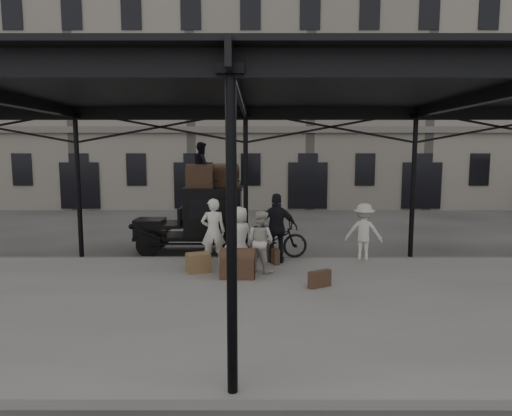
{
  "coord_description": "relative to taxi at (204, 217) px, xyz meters",
  "views": [
    {
      "loc": [
        0.32,
        -11.57,
        3.37
      ],
      "look_at": [
        0.31,
        1.6,
        1.7
      ],
      "focal_mm": 32.0,
      "sensor_mm": 36.0,
      "label": 1
    }
  ],
  "objects": [
    {
      "name": "steamer_trunk_roof_far",
      "position": [
        0.67,
        0.2,
        1.29
      ],
      "size": [
        0.98,
        0.76,
        0.63
      ],
      "primitive_type": null,
      "rotation": [
        0.0,
        0.0,
        -0.3
      ],
      "color": "#483121",
      "rests_on": "taxi"
    },
    {
      "name": "porter_midleft",
      "position": [
        1.84,
        -2.92,
        -0.23
      ],
      "size": [
        1.02,
        0.99,
        1.65
      ],
      "primitive_type": "imported",
      "rotation": [
        0.0,
        0.0,
        2.47
      ],
      "color": "beige",
      "rests_on": "platform"
    },
    {
      "name": "steamer_trunk_platform",
      "position": [
        1.25,
        -3.51,
        -0.74
      ],
      "size": [
        0.9,
        0.58,
        0.64
      ],
      "primitive_type": null,
      "rotation": [
        0.0,
        0.0,
        -0.06
      ],
      "color": "#483121",
      "rests_on": "platform"
    },
    {
      "name": "porter_left",
      "position": [
        0.5,
        -2.16,
        -0.11
      ],
      "size": [
        0.74,
        0.53,
        1.89
      ],
      "primitive_type": "imported",
      "rotation": [
        0.0,
        0.0,
        3.26
      ],
      "color": "silver",
      "rests_on": "platform"
    },
    {
      "name": "porter_official",
      "position": [
        2.31,
        -1.94,
        -0.05
      ],
      "size": [
        1.21,
        0.59,
        2.0
      ],
      "primitive_type": "imported",
      "rotation": [
        0.0,
        0.0,
        3.05
      ],
      "color": "black",
      "rests_on": "platform"
    },
    {
      "name": "platform",
      "position": [
        1.4,
        -5.25,
        -1.13
      ],
      "size": [
        28.0,
        8.0,
        0.15
      ],
      "primitive_type": "cube",
      "color": "slate",
      "rests_on": "ground"
    },
    {
      "name": "canopy",
      "position": [
        1.4,
        -4.97,
        3.39
      ],
      "size": [
        22.5,
        9.0,
        4.74
      ],
      "color": "black",
      "rests_on": "ground"
    },
    {
      "name": "taxi",
      "position": [
        0.0,
        0.0,
        0.0
      ],
      "size": [
        3.65,
        1.55,
        2.18
      ],
      "color": "black",
      "rests_on": "ground"
    },
    {
      "name": "wicker_hamper",
      "position": [
        0.17,
        -2.96,
        -0.8
      ],
      "size": [
        0.72,
        0.63,
        0.5
      ],
      "primitive_type": "cube",
      "rotation": [
        0.0,
        0.0,
        0.36
      ],
      "color": "brown",
      "rests_on": "platform"
    },
    {
      "name": "suitcase_upright",
      "position": [
        2.21,
        -2.02,
        -0.83
      ],
      "size": [
        0.35,
        0.61,
        0.45
      ],
      "primitive_type": "cube",
      "rotation": [
        0.0,
        0.0,
        0.36
      ],
      "color": "#483121",
      "rests_on": "platform"
    },
    {
      "name": "ground",
      "position": [
        1.4,
        -3.25,
        -1.2
      ],
      "size": [
        120.0,
        120.0,
        0.0
      ],
      "primitive_type": "plane",
      "color": "#383533",
      "rests_on": "ground"
    },
    {
      "name": "porter_roof",
      "position": [
        -0.03,
        -0.1,
        1.7
      ],
      "size": [
        0.68,
        0.8,
        1.46
      ],
      "primitive_type": "imported",
      "rotation": [
        0.0,
        0.0,
        1.76
      ],
      "color": "black",
      "rests_on": "taxi"
    },
    {
      "name": "porter_centre",
      "position": [
        1.25,
        -2.44,
        -0.21
      ],
      "size": [
        0.98,
        0.92,
        1.69
      ],
      "primitive_type": "imported",
      "rotation": [
        0.0,
        0.0,
        3.77
      ],
      "color": "beige",
      "rests_on": "platform"
    },
    {
      "name": "bicycle",
      "position": [
        2.17,
        -1.45,
        -0.48
      ],
      "size": [
        2.26,
        1.1,
        1.14
      ],
      "primitive_type": "imported",
      "rotation": [
        0.0,
        0.0,
        1.73
      ],
      "color": "black",
      "rests_on": "platform"
    },
    {
      "name": "suitcase_flat",
      "position": [
        3.22,
        -4.34,
        -0.85
      ],
      "size": [
        0.59,
        0.44,
        0.4
      ],
      "primitive_type": "cube",
      "rotation": [
        0.0,
        0.0,
        0.54
      ],
      "color": "#483121",
      "rests_on": "platform"
    },
    {
      "name": "steamer_trunk_roof_near",
      "position": [
        -0.08,
        -0.25,
        1.29
      ],
      "size": [
        0.87,
        0.55,
        0.63
      ],
      "primitive_type": null,
      "rotation": [
        0.0,
        0.0,
        -0.03
      ],
      "color": "#483121",
      "rests_on": "taxi"
    },
    {
      "name": "building_frontage",
      "position": [
        1.4,
        14.75,
        5.8
      ],
      "size": [
        64.0,
        8.0,
        14.0
      ],
      "primitive_type": "cube",
      "color": "slate",
      "rests_on": "ground"
    },
    {
      "name": "porter_right",
      "position": [
        4.88,
        -1.61,
        -0.21
      ],
      "size": [
        1.21,
        0.89,
        1.68
      ],
      "primitive_type": "imported",
      "rotation": [
        0.0,
        0.0,
        2.87
      ],
      "color": "beige",
      "rests_on": "platform"
    }
  ]
}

